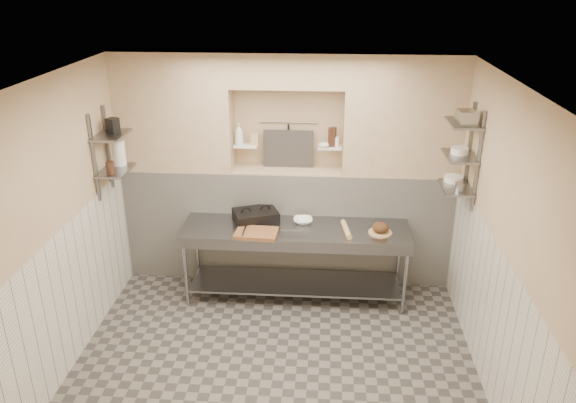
# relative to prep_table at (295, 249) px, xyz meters

# --- Properties ---
(floor) EXTENTS (4.00, 3.90, 0.10)m
(floor) POSITION_rel_prep_table_xyz_m (-0.13, -1.18, -0.69)
(floor) COLOR #625C56
(floor) RESTS_ON ground
(ceiling) EXTENTS (4.00, 3.90, 0.10)m
(ceiling) POSITION_rel_prep_table_xyz_m (-0.13, -1.18, 2.21)
(ceiling) COLOR silver
(ceiling) RESTS_ON ground
(wall_left) EXTENTS (0.10, 3.90, 2.80)m
(wall_left) POSITION_rel_prep_table_xyz_m (-2.18, -1.18, 0.76)
(wall_left) COLOR tan
(wall_left) RESTS_ON ground
(wall_right) EXTENTS (0.10, 3.90, 2.80)m
(wall_right) POSITION_rel_prep_table_xyz_m (1.92, -1.18, 0.76)
(wall_right) COLOR tan
(wall_right) RESTS_ON ground
(wall_back) EXTENTS (4.00, 0.10, 2.80)m
(wall_back) POSITION_rel_prep_table_xyz_m (-0.13, 0.82, 0.76)
(wall_back) COLOR tan
(wall_back) RESTS_ON ground
(wall_front) EXTENTS (4.00, 0.10, 2.80)m
(wall_front) POSITION_rel_prep_table_xyz_m (-0.13, -3.18, 0.76)
(wall_front) COLOR tan
(wall_front) RESTS_ON ground
(backwall_lower) EXTENTS (4.00, 0.40, 1.40)m
(backwall_lower) POSITION_rel_prep_table_xyz_m (-0.13, 0.57, 0.06)
(backwall_lower) COLOR silver
(backwall_lower) RESTS_ON floor
(alcove_sill) EXTENTS (1.30, 0.40, 0.02)m
(alcove_sill) POSITION_rel_prep_table_xyz_m (-0.13, 0.57, 0.77)
(alcove_sill) COLOR tan
(alcove_sill) RESTS_ON backwall_lower
(backwall_pillar_left) EXTENTS (1.35, 0.40, 1.40)m
(backwall_pillar_left) POSITION_rel_prep_table_xyz_m (-1.46, 0.57, 1.46)
(backwall_pillar_left) COLOR tan
(backwall_pillar_left) RESTS_ON backwall_lower
(backwall_pillar_right) EXTENTS (1.35, 0.40, 1.40)m
(backwall_pillar_right) POSITION_rel_prep_table_xyz_m (1.19, 0.57, 1.46)
(backwall_pillar_right) COLOR tan
(backwall_pillar_right) RESTS_ON backwall_lower
(backwall_header) EXTENTS (1.30, 0.40, 0.40)m
(backwall_header) POSITION_rel_prep_table_xyz_m (-0.13, 0.57, 1.96)
(backwall_header) COLOR tan
(backwall_header) RESTS_ON backwall_lower
(wainscot_left) EXTENTS (0.02, 3.90, 1.40)m
(wainscot_left) POSITION_rel_prep_table_xyz_m (-2.12, -1.18, 0.06)
(wainscot_left) COLOR silver
(wainscot_left) RESTS_ON floor
(wainscot_right) EXTENTS (0.02, 3.90, 1.40)m
(wainscot_right) POSITION_rel_prep_table_xyz_m (1.86, -1.18, 0.06)
(wainscot_right) COLOR silver
(wainscot_right) RESTS_ON floor
(alcove_shelf_left) EXTENTS (0.28, 0.16, 0.02)m
(alcove_shelf_left) POSITION_rel_prep_table_xyz_m (-0.63, 0.57, 1.06)
(alcove_shelf_left) COLOR white
(alcove_shelf_left) RESTS_ON backwall_lower
(alcove_shelf_right) EXTENTS (0.28, 0.16, 0.02)m
(alcove_shelf_right) POSITION_rel_prep_table_xyz_m (0.37, 0.57, 1.06)
(alcove_shelf_right) COLOR white
(alcove_shelf_right) RESTS_ON backwall_lower
(utensil_rail) EXTENTS (0.70, 0.02, 0.02)m
(utensil_rail) POSITION_rel_prep_table_xyz_m (-0.13, 0.74, 1.31)
(utensil_rail) COLOR gray
(utensil_rail) RESTS_ON wall_back
(hanging_steel) EXTENTS (0.02, 0.02, 0.30)m
(hanging_steel) POSITION_rel_prep_table_xyz_m (-0.13, 0.72, 1.14)
(hanging_steel) COLOR black
(hanging_steel) RESTS_ON utensil_rail
(splash_panel) EXTENTS (0.60, 0.08, 0.45)m
(splash_panel) POSITION_rel_prep_table_xyz_m (-0.13, 0.67, 1.00)
(splash_panel) COLOR #383330
(splash_panel) RESTS_ON alcove_sill
(shelf_rail_left_a) EXTENTS (0.03, 0.03, 0.95)m
(shelf_rail_left_a) POSITION_rel_prep_table_xyz_m (-2.11, 0.07, 1.16)
(shelf_rail_left_a) COLOR slate
(shelf_rail_left_a) RESTS_ON wall_left
(shelf_rail_left_b) EXTENTS (0.03, 0.03, 0.95)m
(shelf_rail_left_b) POSITION_rel_prep_table_xyz_m (-2.11, -0.33, 1.16)
(shelf_rail_left_b) COLOR slate
(shelf_rail_left_b) RESTS_ON wall_left
(wall_shelf_left_lower) EXTENTS (0.30, 0.50, 0.02)m
(wall_shelf_left_lower) POSITION_rel_prep_table_xyz_m (-1.97, -0.13, 0.96)
(wall_shelf_left_lower) COLOR slate
(wall_shelf_left_lower) RESTS_ON wall_left
(wall_shelf_left_upper) EXTENTS (0.30, 0.50, 0.03)m
(wall_shelf_left_upper) POSITION_rel_prep_table_xyz_m (-1.97, -0.13, 1.36)
(wall_shelf_left_upper) COLOR slate
(wall_shelf_left_upper) RESTS_ON wall_left
(shelf_rail_right_a) EXTENTS (0.03, 0.03, 1.05)m
(shelf_rail_right_a) POSITION_rel_prep_table_xyz_m (1.84, 0.07, 1.21)
(shelf_rail_right_a) COLOR slate
(shelf_rail_right_a) RESTS_ON wall_right
(shelf_rail_right_b) EXTENTS (0.03, 0.03, 1.05)m
(shelf_rail_right_b) POSITION_rel_prep_table_xyz_m (1.84, -0.33, 1.21)
(shelf_rail_right_b) COLOR slate
(shelf_rail_right_b) RESTS_ON wall_right
(wall_shelf_right_lower) EXTENTS (0.30, 0.50, 0.02)m
(wall_shelf_right_lower) POSITION_rel_prep_table_xyz_m (1.71, -0.13, 0.86)
(wall_shelf_right_lower) COLOR slate
(wall_shelf_right_lower) RESTS_ON wall_right
(wall_shelf_right_mid) EXTENTS (0.30, 0.50, 0.02)m
(wall_shelf_right_mid) POSITION_rel_prep_table_xyz_m (1.71, -0.13, 1.21)
(wall_shelf_right_mid) COLOR slate
(wall_shelf_right_mid) RESTS_ON wall_right
(wall_shelf_right_upper) EXTENTS (0.30, 0.50, 0.03)m
(wall_shelf_right_upper) POSITION_rel_prep_table_xyz_m (1.71, -0.13, 1.56)
(wall_shelf_right_upper) COLOR slate
(wall_shelf_right_upper) RESTS_ON wall_right
(prep_table) EXTENTS (2.60, 0.70, 0.90)m
(prep_table) POSITION_rel_prep_table_xyz_m (0.00, 0.00, 0.00)
(prep_table) COLOR gray
(prep_table) RESTS_ON floor
(panini_press) EXTENTS (0.59, 0.52, 0.13)m
(panini_press) POSITION_rel_prep_table_xyz_m (-0.48, 0.17, 0.32)
(panini_press) COLOR black
(panini_press) RESTS_ON prep_table
(cutting_board) EXTENTS (0.49, 0.36, 0.04)m
(cutting_board) POSITION_rel_prep_table_xyz_m (-0.43, -0.20, 0.28)
(cutting_board) COLOR brown
(cutting_board) RESTS_ON prep_table
(knife_blade) EXTENTS (0.29, 0.05, 0.01)m
(knife_blade) POSITION_rel_prep_table_xyz_m (-0.02, -0.14, 0.31)
(knife_blade) COLOR gray
(knife_blade) RESTS_ON cutting_board
(tongs) EXTENTS (0.03, 0.24, 0.02)m
(tongs) POSITION_rel_prep_table_xyz_m (-0.56, -0.21, 0.31)
(tongs) COLOR gray
(tongs) RESTS_ON cutting_board
(mixing_bowl) EXTENTS (0.24, 0.24, 0.05)m
(mixing_bowl) POSITION_rel_prep_table_xyz_m (0.08, 0.16, 0.28)
(mixing_bowl) COLOR white
(mixing_bowl) RESTS_ON prep_table
(rolling_pin) EXTENTS (0.12, 0.42, 0.06)m
(rolling_pin) POSITION_rel_prep_table_xyz_m (0.57, -0.05, 0.29)
(rolling_pin) COLOR tan
(rolling_pin) RESTS_ON prep_table
(bread_board) EXTENTS (0.27, 0.27, 0.02)m
(bread_board) POSITION_rel_prep_table_xyz_m (0.96, -0.05, 0.27)
(bread_board) COLOR tan
(bread_board) RESTS_ON prep_table
(bread_loaf) EXTENTS (0.19, 0.19, 0.11)m
(bread_loaf) POSITION_rel_prep_table_xyz_m (0.96, -0.05, 0.33)
(bread_loaf) COLOR #4C2D19
(bread_loaf) RESTS_ON bread_board
(bottle_soap) EXTENTS (0.12, 0.12, 0.26)m
(bottle_soap) POSITION_rel_prep_table_xyz_m (-0.70, 0.55, 1.20)
(bottle_soap) COLOR white
(bottle_soap) RESTS_ON alcove_shelf_left
(jar_alcove) EXTENTS (0.09, 0.09, 0.13)m
(jar_alcove) POSITION_rel_prep_table_xyz_m (-0.52, 0.57, 1.14)
(jar_alcove) COLOR tan
(jar_alcove) RESTS_ON alcove_shelf_left
(bowl_alcove) EXTENTS (0.17, 0.17, 0.04)m
(bowl_alcove) POSITION_rel_prep_table_xyz_m (0.30, 0.52, 1.09)
(bowl_alcove) COLOR white
(bowl_alcove) RESTS_ON alcove_shelf_right
(condiment_a) EXTENTS (0.06, 0.06, 0.23)m
(condiment_a) POSITION_rel_prep_table_xyz_m (0.41, 0.57, 1.18)
(condiment_a) COLOR #371E14
(condiment_a) RESTS_ON alcove_shelf_right
(condiment_b) EXTENTS (0.06, 0.06, 0.22)m
(condiment_b) POSITION_rel_prep_table_xyz_m (0.37, 0.56, 1.18)
(condiment_b) COLOR #371E14
(condiment_b) RESTS_ON alcove_shelf_right
(condiment_c) EXTENTS (0.07, 0.07, 0.11)m
(condiment_c) POSITION_rel_prep_table_xyz_m (0.44, 0.58, 1.13)
(condiment_c) COLOR white
(condiment_c) RESTS_ON alcove_shelf_right
(jug_left) EXTENTS (0.14, 0.14, 0.28)m
(jug_left) POSITION_rel_prep_table_xyz_m (-1.97, 0.02, 1.11)
(jug_left) COLOR white
(jug_left) RESTS_ON wall_shelf_left_lower
(jar_left) EXTENTS (0.09, 0.09, 0.13)m
(jar_left) POSITION_rel_prep_table_xyz_m (-1.97, -0.27, 1.04)
(jar_left) COLOR #371E14
(jar_left) RESTS_ON wall_shelf_left_lower
(box_left_upper) EXTENTS (0.14, 0.14, 0.15)m
(box_left_upper) POSITION_rel_prep_table_xyz_m (-1.97, -0.06, 1.45)
(box_left_upper) COLOR black
(box_left_upper) RESTS_ON wall_shelf_left_upper
(bowl_right) EXTENTS (0.20, 0.20, 0.06)m
(bowl_right) POSITION_rel_prep_table_xyz_m (1.71, 0.02, 0.90)
(bowl_right) COLOR white
(bowl_right) RESTS_ON wall_shelf_right_lower
(canister_right) EXTENTS (0.09, 0.09, 0.09)m
(canister_right) POSITION_rel_prep_table_xyz_m (1.71, -0.28, 0.92)
(canister_right) COLOR gray
(canister_right) RESTS_ON wall_shelf_right_lower
(bowl_right_mid) EXTENTS (0.18, 0.18, 0.07)m
(bowl_right_mid) POSITION_rel_prep_table_xyz_m (1.71, -0.09, 1.25)
(bowl_right_mid) COLOR white
(bowl_right_mid) RESTS_ON wall_shelf_right_mid
(basket_right) EXTENTS (0.19, 0.22, 0.14)m
(basket_right) POSITION_rel_prep_table_xyz_m (1.71, -0.21, 1.64)
(basket_right) COLOR gray
(basket_right) RESTS_ON wall_shelf_right_upper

